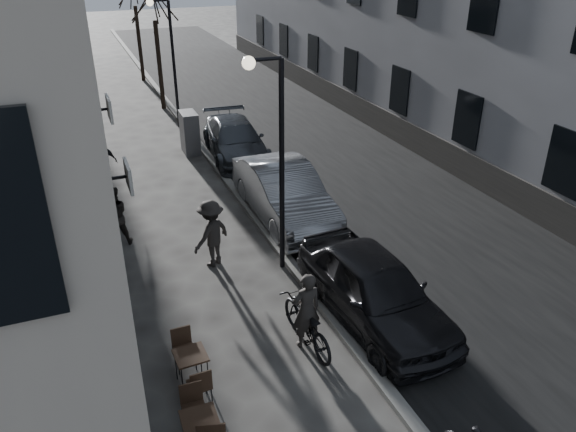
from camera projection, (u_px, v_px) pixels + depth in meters
road at (282, 129)px, 23.28m from camera, size 7.30×60.00×0.00m
kerb at (195, 139)px, 22.04m from camera, size 0.25×60.00×0.12m
streetlamp_near at (274, 144)px, 12.23m from camera, size 0.90×0.28×5.09m
streetlamp_far at (168, 50)px, 22.18m from camera, size 0.90×0.28×5.09m
tree_near at (153, 2)px, 24.02m from camera, size 2.40×2.40×5.70m
bistro_set_b at (201, 431)px, 8.64m from camera, size 0.57×1.37×0.81m
bistro_set_c at (191, 366)px, 9.95m from camera, size 0.57×1.36×0.80m
utility_cabinet at (190, 133)px, 20.51m from camera, size 0.58×1.02×1.52m
bicycle at (306, 323)px, 10.90m from camera, size 0.80×1.93×0.99m
cyclist_rider at (306, 310)px, 10.76m from camera, size 0.62×0.43×1.62m
pedestrian_near at (114, 216)px, 14.33m from camera, size 0.84×0.69×1.62m
pedestrian_mid at (211, 233)px, 13.43m from camera, size 1.27×1.13×1.70m
pedestrian_far at (100, 163)px, 17.44m from camera, size 1.07×0.49×1.78m
car_near at (374, 289)px, 11.50m from camera, size 1.99×4.48×1.50m
car_mid at (284, 193)px, 15.69m from camera, size 1.66×4.75×1.57m
car_far at (235, 140)px, 20.07m from camera, size 2.28×4.74×1.33m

